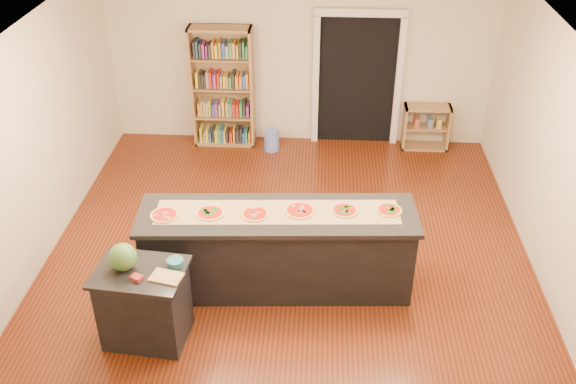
# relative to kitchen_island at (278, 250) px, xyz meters

# --- Properties ---
(room) EXTENTS (6.00, 7.00, 2.80)m
(room) POSITION_rel_kitchen_island_xyz_m (0.09, 0.27, 0.89)
(room) COLOR beige
(room) RESTS_ON ground
(doorway) EXTENTS (1.40, 0.09, 2.21)m
(doorway) POSITION_rel_kitchen_island_xyz_m (0.99, 3.74, 0.69)
(doorway) COLOR black
(doorway) RESTS_ON room
(kitchen_island) EXTENTS (3.08, 0.83, 1.02)m
(kitchen_island) POSITION_rel_kitchen_island_xyz_m (0.00, 0.00, 0.00)
(kitchen_island) COLOR black
(kitchen_island) RESTS_ON ground
(side_counter) EXTENTS (0.90, 0.66, 0.89)m
(side_counter) POSITION_rel_kitchen_island_xyz_m (-1.32, -0.91, -0.06)
(side_counter) COLOR black
(side_counter) RESTS_ON ground
(bookshelf) EXTENTS (0.97, 0.35, 1.94)m
(bookshelf) POSITION_rel_kitchen_island_xyz_m (-1.12, 3.55, 0.46)
(bookshelf) COLOR #9E7B4D
(bookshelf) RESTS_ON ground
(low_shelf) EXTENTS (0.73, 0.31, 0.73)m
(low_shelf) POSITION_rel_kitchen_island_xyz_m (2.13, 3.57, -0.15)
(low_shelf) COLOR #9E7B4D
(low_shelf) RESTS_ON ground
(waste_bin) EXTENTS (0.24, 0.24, 0.35)m
(waste_bin) POSITION_rel_kitchen_island_xyz_m (-0.34, 3.34, -0.34)
(waste_bin) COLOR #6984EC
(waste_bin) RESTS_ON ground
(kraft_paper) EXTENTS (2.70, 0.64, 0.00)m
(kraft_paper) POSITION_rel_kitchen_island_xyz_m (-0.00, 0.03, 0.51)
(kraft_paper) COLOR olive
(kraft_paper) RESTS_ON kitchen_island
(watermelon) EXTENTS (0.28, 0.28, 0.28)m
(watermelon) POSITION_rel_kitchen_island_xyz_m (-1.47, -0.88, 0.52)
(watermelon) COLOR #144214
(watermelon) RESTS_ON side_counter
(cutting_board) EXTENTS (0.35, 0.27, 0.02)m
(cutting_board) POSITION_rel_kitchen_island_xyz_m (-1.02, -1.01, 0.39)
(cutting_board) COLOR tan
(cutting_board) RESTS_ON side_counter
(package_red) EXTENTS (0.14, 0.12, 0.04)m
(package_red) POSITION_rel_kitchen_island_xyz_m (-1.30, -1.05, 0.40)
(package_red) COLOR maroon
(package_red) RESTS_ON side_counter
(package_teal) EXTENTS (0.17, 0.17, 0.06)m
(package_teal) POSITION_rel_kitchen_island_xyz_m (-0.97, -0.80, 0.41)
(package_teal) COLOR #195966
(package_teal) RESTS_ON side_counter
(pizza_a) EXTENTS (0.31, 0.31, 0.02)m
(pizza_a) POSITION_rel_kitchen_island_xyz_m (-1.22, -0.12, 0.52)
(pizza_a) COLOR tan
(pizza_a) RESTS_ON kitchen_island
(pizza_b) EXTENTS (0.32, 0.32, 0.02)m
(pizza_b) POSITION_rel_kitchen_island_xyz_m (-0.74, -0.05, 0.52)
(pizza_b) COLOR tan
(pizza_b) RESTS_ON kitchen_island
(pizza_c) EXTENTS (0.32, 0.32, 0.02)m
(pizza_c) POSITION_rel_kitchen_island_xyz_m (-0.24, -0.04, 0.52)
(pizza_c) COLOR tan
(pizza_c) RESTS_ON kitchen_island
(pizza_d) EXTENTS (0.36, 0.36, 0.02)m
(pizza_d) POSITION_rel_kitchen_island_xyz_m (0.24, 0.05, 0.52)
(pizza_d) COLOR tan
(pizza_d) RESTS_ON kitchen_island
(pizza_e) EXTENTS (0.30, 0.30, 0.02)m
(pizza_e) POSITION_rel_kitchen_island_xyz_m (0.73, 0.08, 0.52)
(pizza_e) COLOR tan
(pizza_e) RESTS_ON kitchen_island
(pizza_f) EXTENTS (0.30, 0.30, 0.02)m
(pizza_f) POSITION_rel_kitchen_island_xyz_m (1.22, 0.12, 0.52)
(pizza_f) COLOR tan
(pizza_f) RESTS_ON kitchen_island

